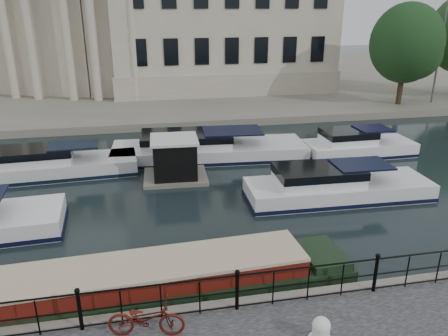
# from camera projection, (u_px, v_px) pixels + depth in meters

# --- Properties ---
(ground_plane) EXTENTS (160.00, 160.00, 0.00)m
(ground_plane) POSITION_uv_depth(u_px,v_px,m) (221.00, 278.00, 13.99)
(ground_plane) COLOR black
(ground_plane) RESTS_ON ground
(far_bank) EXTENTS (120.00, 42.00, 0.55)m
(far_bank) POSITION_uv_depth(u_px,v_px,m) (156.00, 79.00, 49.71)
(far_bank) COLOR #6B665B
(far_bank) RESTS_ON ground_plane
(railing) EXTENTS (24.14, 0.14, 1.22)m
(railing) POSITION_uv_depth(u_px,v_px,m) (237.00, 288.00, 11.50)
(railing) COLOR black
(railing) RESTS_ON near_quay
(civic_building) EXTENTS (53.55, 31.84, 16.85)m
(civic_building) POSITION_uv_depth(u_px,v_px,m) (144.00, 18.00, 43.22)
(civic_building) COLOR #ADA38C
(civic_building) RESTS_ON far_bank
(bicycle) EXTENTS (1.98, 1.00, 0.99)m
(bicycle) POSITION_uv_depth(u_px,v_px,m) (146.00, 318.00, 10.63)
(bicycle) COLOR #4A120D
(bicycle) RESTS_ON near_quay
(mooring_bollard) EXTENTS (0.59, 0.59, 0.67)m
(mooring_bollard) POSITION_uv_depth(u_px,v_px,m) (321.00, 330.00, 10.51)
(mooring_bollard) COLOR silver
(mooring_bollard) RESTS_ON near_quay
(narrowboat) EXTENTS (15.70, 2.81, 1.57)m
(narrowboat) POSITION_uv_depth(u_px,v_px,m) (95.00, 296.00, 12.55)
(narrowboat) COLOR black
(narrowboat) RESTS_ON ground_plane
(harbour_hut) EXTENTS (3.26, 2.76, 2.19)m
(harbour_hut) POSITION_uv_depth(u_px,v_px,m) (175.00, 161.00, 21.71)
(harbour_hut) COLOR #6B665B
(harbour_hut) RESTS_ON ground_plane
(cabin_cruisers) EXTENTS (27.50, 10.72, 1.99)m
(cabin_cruisers) POSITION_uv_depth(u_px,v_px,m) (182.00, 173.00, 21.76)
(cabin_cruisers) COLOR white
(cabin_cruisers) RESTS_ON ground_plane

